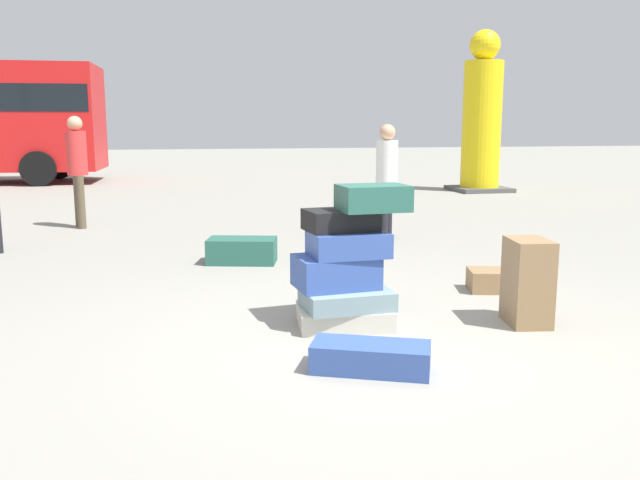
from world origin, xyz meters
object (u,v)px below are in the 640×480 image
Objects in this scene: suitcase_brown_left_side at (528,282)px; yellow_dummy_statue at (482,121)px; suitcase_teal_white_trunk at (242,251)px; suitcase_brown_right_side at (496,280)px; suitcase_navy_foreground_far at (371,357)px; suitcase_tower at (347,264)px; person_bearded_onlooker at (77,162)px; person_tourist_with_camera at (387,171)px.

suitcase_brown_left_side is 0.18× the size of yellow_dummy_statue.
suitcase_brown_left_side is (1.95, -2.83, 0.20)m from suitcase_teal_white_trunk.
suitcase_brown_left_side reaches higher than suitcase_brown_right_side.
suitcase_teal_white_trunk reaches higher than suitcase_navy_foreground_far.
suitcase_tower is 0.65× the size of person_bearded_onlooker.
suitcase_navy_foreground_far is 3.56m from suitcase_teal_white_trunk.
person_tourist_with_camera is at bearing 94.09° from suitcase_navy_foreground_far.
suitcase_navy_foreground_far is 0.98× the size of suitcase_teal_white_trunk.
suitcase_tower is at bearing 107.35° from suitcase_navy_foreground_far.
yellow_dummy_statue reaches higher than suitcase_tower.
suitcase_brown_left_side is at bearing 30.19° from person_tourist_with_camera.
person_bearded_onlooker is (-4.36, 4.97, 0.90)m from suitcase_brown_right_side.
suitcase_navy_foreground_far is 2.46m from suitcase_brown_right_side.
suitcase_navy_foreground_far is 1.49× the size of suitcase_brown_right_side.
suitcase_navy_foreground_far is at bearing -68.00° from suitcase_teal_white_trunk.
suitcase_navy_foreground_far is 0.44× the size of person_bearded_onlooker.
yellow_dummy_statue is at bearing 58.84° from suitcase_tower.
yellow_dummy_statue is (8.53, 3.94, 0.64)m from person_bearded_onlooker.
suitcase_navy_foreground_far is 12.28m from yellow_dummy_statue.
yellow_dummy_statue is at bearing 97.83° from person_bearded_onlooker.
person_tourist_with_camera is 0.42× the size of yellow_dummy_statue.
suitcase_brown_left_side is 0.40× the size of person_bearded_onlooker.
person_tourist_with_camera is (4.29, -1.85, -0.07)m from person_bearded_onlooker.
person_tourist_with_camera reaches higher than suitcase_brown_left_side.
suitcase_tower is 1.47× the size of suitcase_navy_foreground_far.
person_bearded_onlooker is at bearing 138.83° from suitcase_teal_white_trunk.
suitcase_teal_white_trunk is 0.45× the size of person_bearded_onlooker.
suitcase_navy_foreground_far is 1.67m from suitcase_brown_left_side.
suitcase_brown_right_side reaches higher than suitcase_navy_foreground_far.
suitcase_navy_foreground_far is 0.48× the size of person_tourist_with_camera.
suitcase_teal_white_trunk is 1.52× the size of suitcase_brown_right_side.
suitcase_tower is at bearing -142.03° from suitcase_brown_right_side.
suitcase_tower is 1.84m from suitcase_brown_right_side.
suitcase_brown_right_side is at bearing 84.60° from suitcase_brown_left_side.
suitcase_brown_left_side is 0.43× the size of person_tourist_with_camera.
suitcase_tower is 11.31m from yellow_dummy_statue.
suitcase_teal_white_trunk is at bearing 17.16° from person_bearded_onlooker.
suitcase_tower is 1.62× the size of suitcase_brown_left_side.
suitcase_tower is 2.61m from suitcase_teal_white_trunk.
suitcase_brown_right_side is (1.76, 1.72, 0.01)m from suitcase_navy_foreground_far.
suitcase_brown_right_side is at bearing -24.60° from suitcase_teal_white_trunk.
person_tourist_with_camera is (1.69, 4.84, 0.84)m from suitcase_navy_foreground_far.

